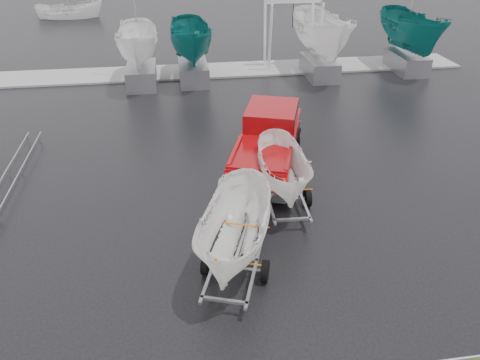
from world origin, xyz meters
TOP-DOWN VIEW (x-y plane):
  - ground_plane at (0.00, 0.00)m, footprint 120.00×120.00m
  - dock at (0.00, 13.00)m, footprint 30.00×3.00m
  - pickup_truck at (0.48, 0.78)m, footprint 3.92×6.42m
  - trailer_hitched at (-1.65, -5.41)m, footprint 2.29×3.79m
  - trailer_parked at (0.36, -2.25)m, footprint 1.81×3.65m
  - boat_hoist at (4.37, 13.00)m, footprint 3.30×2.18m
  - keelboat_0 at (-4.69, 11.00)m, footprint 2.24×3.20m
  - keelboat_1 at (-1.78, 11.20)m, footprint 2.31×3.20m
  - keelboat_2 at (5.61, 11.00)m, footprint 2.65×3.20m
  - keelboat_3 at (11.18, 11.30)m, footprint 2.48×3.20m
  - mast_rack_0 at (-9.00, 1.00)m, footprint 0.56×6.50m
  - moored_boat_0 at (-11.84, 31.41)m, footprint 2.40×2.35m

SIDE VIEW (x-z plane):
  - ground_plane at x=0.00m, z-range 0.00..0.00m
  - moored_boat_0 at x=-11.84m, z-range -5.50..5.51m
  - dock at x=0.00m, z-range -0.01..0.11m
  - mast_rack_0 at x=-9.00m, z-range 0.32..0.38m
  - pickup_truck at x=0.48m, z-range 0.04..2.06m
  - trailer_parked at x=0.36m, z-range 0.20..4.79m
  - boat_hoist at x=4.37m, z-range 0.61..4.73m
  - trailer_hitched at x=-1.65m, z-range 0.21..5.25m
  - keelboat_0 at x=-4.69m, z-range -1.67..8.73m
  - keelboat_1 at x=-1.78m, z-range 0.03..7.28m
  - keelboat_3 at x=11.18m, z-range -1.38..9.28m
  - keelboat_2 at x=5.61m, z-range -1.19..9.63m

